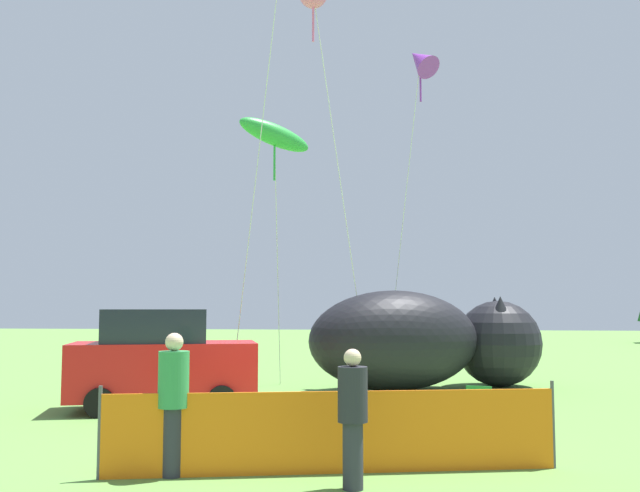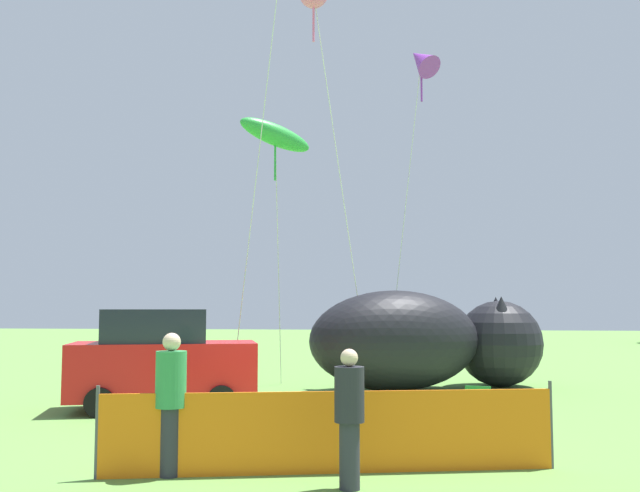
# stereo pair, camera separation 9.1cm
# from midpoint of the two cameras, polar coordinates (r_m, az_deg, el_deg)

# --- Properties ---
(ground_plane) EXTENTS (120.00, 120.00, 0.00)m
(ground_plane) POSITION_cam_midpoint_polar(r_m,az_deg,el_deg) (13.23, -1.90, -14.63)
(ground_plane) COLOR #609342
(parked_car) EXTENTS (4.33, 2.89, 2.19)m
(parked_car) POSITION_cam_midpoint_polar(r_m,az_deg,el_deg) (16.21, -12.36, -8.96)
(parked_car) COLOR red
(parked_car) RESTS_ON ground
(folding_chair) EXTENTS (0.57, 0.57, 0.83)m
(folding_chair) POSITION_cam_midpoint_polar(r_m,az_deg,el_deg) (13.15, 12.66, -12.45)
(folding_chair) COLOR #267F33
(folding_chair) RESTS_ON ground
(inflatable_cat) EXTENTS (6.89, 4.86, 2.69)m
(inflatable_cat) POSITION_cam_midpoint_polar(r_m,az_deg,el_deg) (19.83, 8.42, -7.75)
(inflatable_cat) COLOR black
(inflatable_cat) RESTS_ON ground
(safety_fence) EXTENTS (6.07, 1.39, 1.20)m
(safety_fence) POSITION_cam_midpoint_polar(r_m,az_deg,el_deg) (9.92, 1.18, -14.67)
(safety_fence) COLOR orange
(safety_fence) RESTS_ON ground
(spectator_in_blue_shirt) EXTENTS (0.41, 0.41, 1.88)m
(spectator_in_blue_shirt) POSITION_cam_midpoint_polar(r_m,az_deg,el_deg) (9.89, -11.60, -11.79)
(spectator_in_blue_shirt) COLOR #2D2D38
(spectator_in_blue_shirt) RESTS_ON ground
(spectator_in_black_shirt) EXTENTS (0.37, 0.37, 1.71)m
(spectator_in_black_shirt) POSITION_cam_midpoint_polar(r_m,az_deg,el_deg) (9.04, 2.66, -13.14)
(spectator_in_black_shirt) COLOR #2D2D38
(spectator_in_black_shirt) RESTS_ON ground
(kite_purple_delta) EXTENTS (1.84, 1.44, 10.40)m
(kite_purple_delta) POSITION_cam_midpoint_polar(r_m,az_deg,el_deg) (22.71, 8.20, 14.39)
(kite_purple_delta) COLOR silver
(kite_purple_delta) RESTS_ON ground
(kite_green_fish) EXTENTS (2.18, 2.18, 7.70)m
(kite_green_fish) POSITION_cam_midpoint_polar(r_m,az_deg,el_deg) (20.41, -3.47, 8.79)
(kite_green_fish) COLOR silver
(kite_green_fish) RESTS_ON ground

